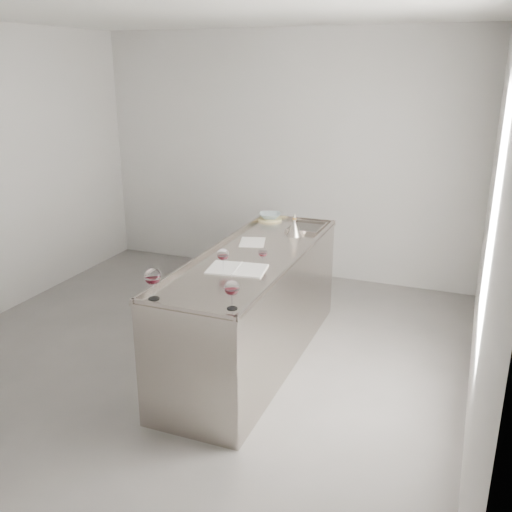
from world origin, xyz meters
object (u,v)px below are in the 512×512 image
at_px(counter, 253,308).
at_px(ceramic_bowl, 270,216).
at_px(wine_glass_middle, 223,255).
at_px(wine_glass_small, 263,253).
at_px(wine_glass_right, 232,289).
at_px(notebook, 237,269).
at_px(wine_funnel, 294,229).
at_px(wine_glass_left, 153,277).

distance_m(counter, ceramic_bowl, 1.22).
xyz_separation_m(wine_glass_middle, wine_glass_small, (0.23, 0.23, -0.03)).
xyz_separation_m(counter, wine_glass_right, (0.27, -1.04, 0.60)).
bearing_deg(counter, ceramic_bowl, 103.15).
distance_m(wine_glass_middle, ceramic_bowl, 1.52).
relative_size(notebook, wine_funnel, 2.25).
xyz_separation_m(wine_glass_small, wine_funnel, (-0.02, 0.85, -0.04)).
height_order(wine_glass_left, wine_glass_small, wine_glass_left).
bearing_deg(wine_glass_small, notebook, -131.13).
distance_m(counter, wine_glass_small, 0.62).
bearing_deg(wine_glass_middle, notebook, 34.83).
bearing_deg(wine_glass_left, wine_glass_right, 4.75).
height_order(wine_glass_middle, wine_funnel, wine_funnel).
relative_size(wine_glass_left, wine_glass_small, 1.53).
relative_size(counter, notebook, 5.19).
distance_m(wine_glass_small, ceramic_bowl, 1.34).
bearing_deg(counter, wine_glass_left, -104.28).
height_order(counter, wine_glass_right, wine_glass_right).
xyz_separation_m(wine_glass_right, ceramic_bowl, (-0.52, 2.11, -0.09)).
distance_m(notebook, ceramic_bowl, 1.47).
xyz_separation_m(wine_glass_left, wine_glass_right, (0.55, 0.05, -0.02)).
height_order(counter, wine_glass_middle, wine_glass_middle).
xyz_separation_m(wine_glass_middle, ceramic_bowl, (-0.18, 1.50, -0.08)).
height_order(wine_glass_right, ceramic_bowl, wine_glass_right).
xyz_separation_m(wine_glass_middle, notebook, (0.09, 0.06, -0.12)).
xyz_separation_m(wine_glass_left, wine_glass_middle, (0.20, 0.66, -0.02)).
xyz_separation_m(counter, wine_glass_left, (-0.28, -1.08, 0.62)).
distance_m(wine_glass_left, wine_glass_right, 0.55).
bearing_deg(wine_funnel, notebook, -96.92).
bearing_deg(wine_glass_right, wine_funnel, 94.48).
relative_size(wine_glass_right, ceramic_bowl, 0.91).
bearing_deg(wine_glass_right, counter, 104.68).
bearing_deg(ceramic_bowl, wine_glass_small, -72.12).
xyz_separation_m(counter, wine_funnel, (0.14, 0.65, 0.53)).
bearing_deg(wine_funnel, wine_glass_right, -85.52).
distance_m(counter, wine_glass_left, 1.28).
bearing_deg(wine_funnel, wine_glass_left, -103.43).
height_order(notebook, ceramic_bowl, ceramic_bowl).
height_order(wine_glass_middle, wine_glass_small, wine_glass_middle).
distance_m(counter, wine_glass_middle, 0.73).
bearing_deg(wine_glass_middle, counter, 80.41).
bearing_deg(wine_funnel, wine_glass_middle, -101.06).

